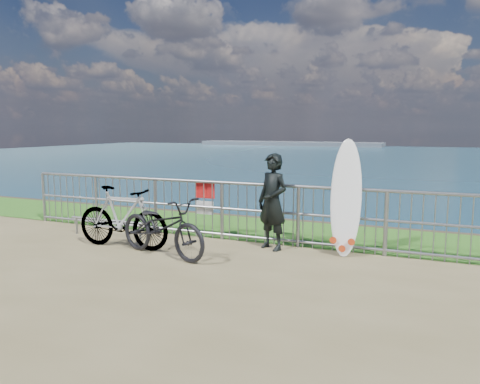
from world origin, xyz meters
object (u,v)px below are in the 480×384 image
at_px(surfer, 273,202).
at_px(surfboard, 346,202).
at_px(bicycle_near, 162,227).
at_px(bicycle_far, 122,217).

xyz_separation_m(surfer, surfboard, (1.24, 0.15, 0.06)).
bearing_deg(bicycle_near, bicycle_far, 94.57).
bearing_deg(bicycle_far, bicycle_near, -101.90).
relative_size(surfboard, bicycle_far, 1.07).
xyz_separation_m(surfer, bicycle_near, (-1.54, -1.15, -0.34)).
relative_size(surfboard, bicycle_near, 1.03).
bearing_deg(bicycle_far, surfboard, -74.61).
distance_m(surfer, bicycle_far, 2.67).
relative_size(bicycle_near, bicycle_far, 1.04).
xyz_separation_m(surfer, bicycle_far, (-2.47, -0.97, -0.29)).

